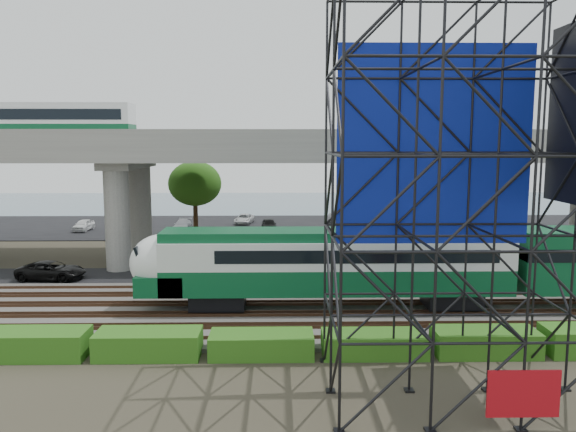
{
  "coord_description": "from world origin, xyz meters",
  "views": [
    {
      "loc": [
        1.75,
        -28.25,
        9.44
      ],
      "look_at": [
        2.36,
        6.0,
        4.91
      ],
      "focal_mm": 35.0,
      "sensor_mm": 36.0,
      "label": 1
    }
  ],
  "objects": [
    {
      "name": "ground",
      "position": [
        0.0,
        0.0,
        0.0
      ],
      "size": [
        140.0,
        140.0,
        0.0
      ],
      "primitive_type": "plane",
      "color": "#474233",
      "rests_on": "ground"
    },
    {
      "name": "scaffold_tower",
      "position": [
        8.24,
        -7.98,
        7.47
      ],
      "size": [
        9.36,
        6.36,
        15.0
      ],
      "color": "black",
      "rests_on": "ground"
    },
    {
      "name": "harbor_water",
      "position": [
        0.0,
        56.0,
        0.01
      ],
      "size": [
        140.0,
        40.0,
        0.03
      ],
      "primitive_type": "cube",
      "color": "slate",
      "rests_on": "ground"
    },
    {
      "name": "ballast_bed",
      "position": [
        0.0,
        2.0,
        0.1
      ],
      "size": [
        90.0,
        12.0,
        0.2
      ],
      "primitive_type": "cube",
      "color": "slate",
      "rests_on": "ground"
    },
    {
      "name": "service_road",
      "position": [
        0.0,
        10.5,
        0.04
      ],
      "size": [
        90.0,
        5.0,
        0.08
      ],
      "primitive_type": "cube",
      "color": "black",
      "rests_on": "ground"
    },
    {
      "name": "rail_tracks",
      "position": [
        0.0,
        2.0,
        0.28
      ],
      "size": [
        90.0,
        9.52,
        0.16
      ],
      "color": "#472D1E",
      "rests_on": "ballast_bed"
    },
    {
      "name": "parking_lot",
      "position": [
        0.0,
        34.0,
        0.04
      ],
      "size": [
        90.0,
        18.0,
        0.08
      ],
      "primitive_type": "cube",
      "color": "black",
      "rests_on": "ground"
    },
    {
      "name": "hedge_strip",
      "position": [
        1.01,
        -4.3,
        0.56
      ],
      "size": [
        34.6,
        1.8,
        1.2
      ],
      "color": "#2F6216",
      "rests_on": "ground"
    },
    {
      "name": "parked_cars",
      "position": [
        1.52,
        33.49,
        0.66
      ],
      "size": [
        39.84,
        9.3,
        1.23
      ],
      "color": "white",
      "rests_on": "parking_lot"
    },
    {
      "name": "commuter_train",
      "position": [
        7.03,
        2.0,
        2.88
      ],
      "size": [
        29.3,
        3.06,
        4.3
      ],
      "color": "black",
      "rests_on": "rail_tracks"
    },
    {
      "name": "trees",
      "position": [
        -4.67,
        16.17,
        5.57
      ],
      "size": [
        40.94,
        16.94,
        7.69
      ],
      "color": "#382314",
      "rests_on": "ground"
    },
    {
      "name": "overpass",
      "position": [
        -1.14,
        16.0,
        8.21
      ],
      "size": [
        80.0,
        12.0,
        12.4
      ],
      "color": "#9E9B93",
      "rests_on": "ground"
    },
    {
      "name": "suv",
      "position": [
        -13.77,
        9.52,
        0.71
      ],
      "size": [
        4.73,
        2.54,
        1.26
      ],
      "primitive_type": "imported",
      "rotation": [
        0.0,
        0.0,
        1.47
      ],
      "color": "black",
      "rests_on": "service_road"
    }
  ]
}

